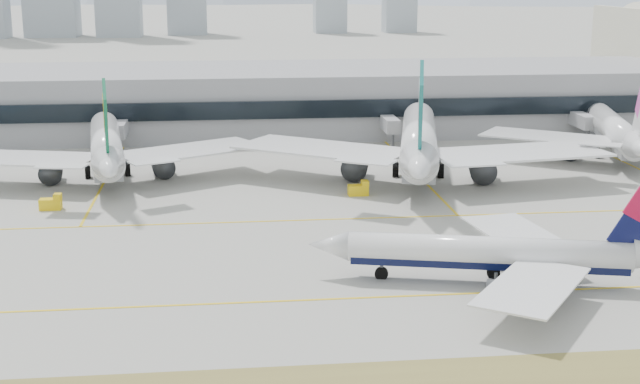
{
  "coord_description": "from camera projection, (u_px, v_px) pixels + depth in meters",
  "views": [
    {
      "loc": [
        -5.6,
        -104.23,
        37.97
      ],
      "look_at": [
        8.07,
        18.0,
        7.5
      ],
      "focal_mm": 50.0,
      "sensor_mm": 36.0,
      "label": 1
    }
  ],
  "objects": [
    {
      "name": "ground",
      "position": [
        271.0,
        287.0,
        110.28
      ],
      "size": [
        3000.0,
        3000.0,
        0.0
      ],
      "primitive_type": "plane",
      "color": "gray",
      "rests_on": "ground"
    },
    {
      "name": "taxiing_airliner",
      "position": [
        502.0,
        254.0,
        110.46
      ],
      "size": [
        47.2,
        40.34,
        16.08
      ],
      "rotation": [
        0.0,
        0.0,
        2.89
      ],
      "color": "white",
      "rests_on": "ground"
    },
    {
      "name": "widebody_eva",
      "position": [
        106.0,
        148.0,
        167.41
      ],
      "size": [
        60.21,
        59.4,
        21.65
      ],
      "rotation": [
        0.0,
        0.0,
        1.71
      ],
      "color": "white",
      "rests_on": "ground"
    },
    {
      "name": "widebody_cathay",
      "position": [
        419.0,
        144.0,
        166.98
      ],
      "size": [
        68.48,
        68.11,
        24.99
      ],
      "rotation": [
        0.0,
        0.0,
        1.35
      ],
      "color": "white",
      "rests_on": "ground"
    },
    {
      "name": "widebody_china_air",
      "position": [
        617.0,
        133.0,
        184.54
      ],
      "size": [
        55.71,
        55.53,
        20.44
      ],
      "rotation": [
        0.0,
        0.0,
        1.33
      ],
      "color": "white",
      "rests_on": "ground"
    },
    {
      "name": "terminal",
      "position": [
        244.0,
        99.0,
        219.25
      ],
      "size": [
        280.0,
        43.1,
        15.0
      ],
      "color": "gray",
      "rests_on": "ground"
    },
    {
      "name": "gse_c",
      "position": [
        359.0,
        189.0,
        155.42
      ],
      "size": [
        3.55,
        2.0,
        2.6
      ],
      "color": "yellow",
      "rests_on": "ground"
    },
    {
      "name": "gse_b",
      "position": [
        52.0,
        203.0,
        146.08
      ],
      "size": [
        3.55,
        2.0,
        2.6
      ],
      "color": "yellow",
      "rests_on": "ground"
    }
  ]
}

